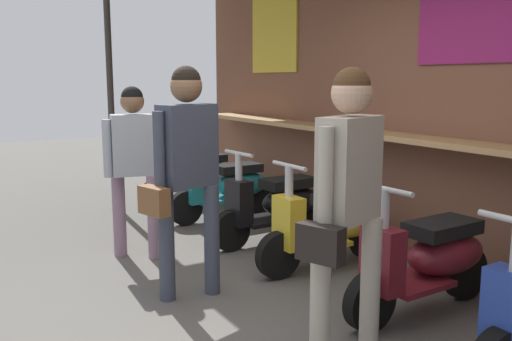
{
  "coord_description": "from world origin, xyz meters",
  "views": [
    {
      "loc": [
        3.14,
        -1.87,
        1.65
      ],
      "look_at": [
        -1.67,
        0.94,
        0.72
      ],
      "focal_mm": 38.34,
      "sensor_mm": 36.0,
      "label": 1
    }
  ],
  "objects_px": {
    "shopper_with_handbag": "(186,158)",
    "shopper_browsing": "(348,186)",
    "scooter_teal": "(229,186)",
    "scooter_black": "(279,204)",
    "scooter_silver": "(197,175)",
    "scooter_maroon": "(430,259)",
    "shopper_passing": "(134,155)",
    "scooter_yellow": "(334,224)"
  },
  "relations": [
    {
      "from": "shopper_with_handbag",
      "to": "shopper_passing",
      "type": "height_order",
      "value": "shopper_with_handbag"
    },
    {
      "from": "scooter_teal",
      "to": "scooter_black",
      "type": "bearing_deg",
      "value": 87.99
    },
    {
      "from": "scooter_teal",
      "to": "shopper_browsing",
      "type": "height_order",
      "value": "shopper_browsing"
    },
    {
      "from": "shopper_with_handbag",
      "to": "shopper_browsing",
      "type": "xyz_separation_m",
      "value": [
        1.34,
        0.42,
        -0.02
      ]
    },
    {
      "from": "scooter_maroon",
      "to": "shopper_browsing",
      "type": "height_order",
      "value": "shopper_browsing"
    },
    {
      "from": "scooter_silver",
      "to": "scooter_teal",
      "type": "bearing_deg",
      "value": 86.99
    },
    {
      "from": "scooter_maroon",
      "to": "shopper_passing",
      "type": "distance_m",
      "value": 2.71
    },
    {
      "from": "scooter_yellow",
      "to": "shopper_passing",
      "type": "relative_size",
      "value": 0.88
    },
    {
      "from": "scooter_silver",
      "to": "shopper_with_handbag",
      "type": "relative_size",
      "value": 0.8
    },
    {
      "from": "scooter_yellow",
      "to": "scooter_teal",
      "type": "bearing_deg",
      "value": -90.36
    },
    {
      "from": "scooter_teal",
      "to": "scooter_maroon",
      "type": "xyz_separation_m",
      "value": [
        3.08,
        -0.0,
        0.0
      ]
    },
    {
      "from": "shopper_with_handbag",
      "to": "shopper_browsing",
      "type": "relative_size",
      "value": 1.02
    },
    {
      "from": "scooter_maroon",
      "to": "shopper_passing",
      "type": "height_order",
      "value": "shopper_passing"
    },
    {
      "from": "shopper_passing",
      "to": "scooter_teal",
      "type": "bearing_deg",
      "value": -48.55
    },
    {
      "from": "scooter_black",
      "to": "shopper_browsing",
      "type": "xyz_separation_m",
      "value": [
        2.23,
        -0.97,
        0.67
      ]
    },
    {
      "from": "scooter_silver",
      "to": "scooter_maroon",
      "type": "distance_m",
      "value": 4.01
    },
    {
      "from": "scooter_maroon",
      "to": "scooter_yellow",
      "type": "bearing_deg",
      "value": -92.7
    },
    {
      "from": "shopper_browsing",
      "to": "scooter_silver",
      "type": "bearing_deg",
      "value": 146.78
    },
    {
      "from": "scooter_black",
      "to": "scooter_yellow",
      "type": "bearing_deg",
      "value": 85.96
    },
    {
      "from": "scooter_black",
      "to": "scooter_silver",
      "type": "bearing_deg",
      "value": -94.05
    },
    {
      "from": "scooter_yellow",
      "to": "shopper_with_handbag",
      "type": "xyz_separation_m",
      "value": [
        -0.01,
        -1.39,
        0.69
      ]
    },
    {
      "from": "shopper_with_handbag",
      "to": "scooter_silver",
      "type": "bearing_deg",
      "value": 139.05
    },
    {
      "from": "scooter_silver",
      "to": "shopper_browsing",
      "type": "relative_size",
      "value": 0.82
    },
    {
      "from": "scooter_silver",
      "to": "shopper_browsing",
      "type": "height_order",
      "value": "shopper_browsing"
    },
    {
      "from": "scooter_silver",
      "to": "shopper_passing",
      "type": "bearing_deg",
      "value": 48.38
    },
    {
      "from": "scooter_maroon",
      "to": "shopper_with_handbag",
      "type": "bearing_deg",
      "value": -41.32
    },
    {
      "from": "scooter_black",
      "to": "scooter_maroon",
      "type": "bearing_deg",
      "value": 85.96
    },
    {
      "from": "scooter_black",
      "to": "scooter_yellow",
      "type": "xyz_separation_m",
      "value": [
        0.9,
        0.0,
        0.0
      ]
    },
    {
      "from": "shopper_with_handbag",
      "to": "scooter_yellow",
      "type": "bearing_deg",
      "value": 74.02
    },
    {
      "from": "scooter_yellow",
      "to": "shopper_passing",
      "type": "xyz_separation_m",
      "value": [
        -1.14,
        -1.42,
        0.58
      ]
    },
    {
      "from": "shopper_with_handbag",
      "to": "scooter_maroon",
      "type": "bearing_deg",
      "value": 35.92
    },
    {
      "from": "scooter_yellow",
      "to": "scooter_maroon",
      "type": "relative_size",
      "value": 1.0
    },
    {
      "from": "scooter_black",
      "to": "shopper_passing",
      "type": "xyz_separation_m",
      "value": [
        -0.24,
        -1.42,
        0.58
      ]
    },
    {
      "from": "scooter_silver",
      "to": "shopper_with_handbag",
      "type": "bearing_deg",
      "value": 61.49
    },
    {
      "from": "scooter_black",
      "to": "shopper_passing",
      "type": "distance_m",
      "value": 1.55
    },
    {
      "from": "scooter_silver",
      "to": "scooter_black",
      "type": "bearing_deg",
      "value": 86.99
    },
    {
      "from": "scooter_black",
      "to": "shopper_browsing",
      "type": "bearing_deg",
      "value": 62.43
    },
    {
      "from": "scooter_teal",
      "to": "shopper_passing",
      "type": "distance_m",
      "value": 1.75
    },
    {
      "from": "scooter_teal",
      "to": "scooter_black",
      "type": "distance_m",
      "value": 1.09
    },
    {
      "from": "shopper_passing",
      "to": "shopper_browsing",
      "type": "bearing_deg",
      "value": -159.04
    },
    {
      "from": "scooter_black",
      "to": "shopper_passing",
      "type": "relative_size",
      "value": 0.88
    },
    {
      "from": "scooter_black",
      "to": "shopper_with_handbag",
      "type": "distance_m",
      "value": 1.78
    }
  ]
}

